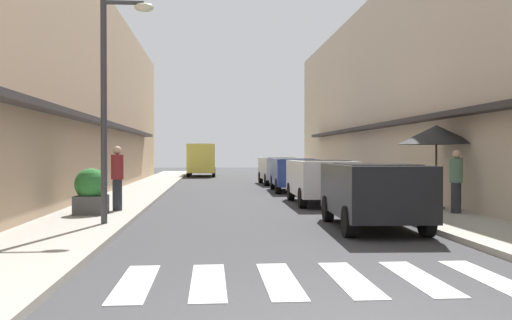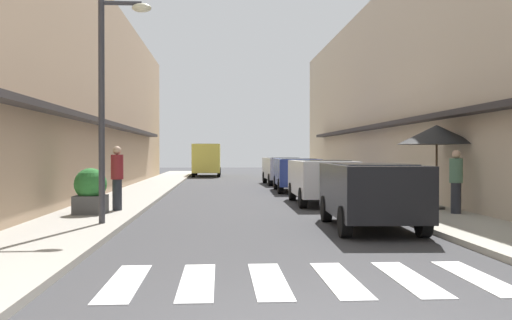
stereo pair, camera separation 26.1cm
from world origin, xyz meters
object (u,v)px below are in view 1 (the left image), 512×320
object	(u,v)px
planter_midblock	(91,191)
planter_far	(381,184)
delivery_van	(202,157)
cafe_umbrella	(436,135)
pedestrian_walking_near	(117,176)
pedestrian_walking_far	(456,180)
parked_car_near	(373,188)
street_lamp	(113,84)
parked_car_distant	(278,167)
parked_car_far	(293,171)
parked_car_mid	(320,176)

from	to	relation	value
planter_midblock	planter_far	size ratio (longest dim) A/B	1.14
delivery_van	cafe_umbrella	size ratio (longest dim) A/B	2.27
pedestrian_walking_near	pedestrian_walking_far	size ratio (longest dim) A/B	1.07
parked_car_near	pedestrian_walking_far	xyz separation A→B (m)	(2.81, 1.96, 0.07)
planter_midblock	pedestrian_walking_near	bearing A→B (deg)	57.43
parked_car_near	delivery_van	xyz separation A→B (m)	(-4.33, 29.12, 0.48)
street_lamp	parked_car_near	bearing A→B (deg)	-4.53
parked_car_distant	street_lamp	distance (m)	18.63
parked_car_far	planter_far	distance (m)	6.16
pedestrian_walking_near	parked_car_mid	bearing A→B (deg)	79.51
pedestrian_walking_far	planter_far	bearing A→B (deg)	-72.59
parked_car_mid	cafe_umbrella	xyz separation A→B (m)	(2.75, -3.04, 1.29)
cafe_umbrella	parked_car_mid	bearing A→B (deg)	132.08
planter_far	pedestrian_walking_far	size ratio (longest dim) A/B	0.63
parked_car_distant	street_lamp	size ratio (longest dim) A/B	0.81
delivery_van	planter_midblock	world-z (taller)	delivery_van
delivery_van	planter_far	world-z (taller)	delivery_van
parked_car_near	parked_car_mid	world-z (taller)	same
parked_car_far	planter_midblock	world-z (taller)	parked_car_far
planter_far	pedestrian_walking_far	xyz separation A→B (m)	(0.61, -4.61, 0.37)
parked_car_mid	parked_car_far	world-z (taller)	same
parked_car_distant	street_lamp	bearing A→B (deg)	-108.40
parked_car_near	planter_far	bearing A→B (deg)	71.42
street_lamp	pedestrian_walking_near	distance (m)	3.64
delivery_van	planter_far	xyz separation A→B (m)	(6.54, -22.56, -0.78)
street_lamp	cafe_umbrella	bearing A→B (deg)	17.22
parked_car_near	delivery_van	world-z (taller)	delivery_van
parked_car_distant	pedestrian_walking_far	distance (m)	16.28
parked_car_mid	pedestrian_walking_near	world-z (taller)	pedestrian_walking_near
planter_midblock	planter_far	world-z (taller)	planter_midblock
delivery_van	cafe_umbrella	distance (m)	26.96
parked_car_mid	pedestrian_walking_far	xyz separation A→B (m)	(2.81, -4.21, 0.07)
parked_car_far	cafe_umbrella	size ratio (longest dim) A/B	1.85
delivery_van	pedestrian_walking_near	bearing A→B (deg)	-94.16
parked_car_distant	pedestrian_walking_near	bearing A→B (deg)	-112.96
parked_car_near	pedestrian_walking_far	size ratio (longest dim) A/B	2.46
parked_car_distant	parked_car_near	bearing A→B (deg)	-90.00
parked_car_mid	parked_car_distant	bearing A→B (deg)	90.00
street_lamp	planter_midblock	xyz separation A→B (m)	(-0.91, 2.04, -2.55)
parked_car_distant	delivery_van	size ratio (longest dim) A/B	0.77
parked_car_far	pedestrian_walking_far	xyz separation A→B (m)	(2.81, -10.35, 0.07)
planter_midblock	parked_car_far	bearing A→B (deg)	55.48
street_lamp	pedestrian_walking_far	bearing A→B (deg)	9.82
parked_car_far	delivery_van	world-z (taller)	delivery_van
parked_car_far	planter_midblock	xyz separation A→B (m)	(-6.75, -9.81, -0.21)
street_lamp	parked_car_mid	bearing A→B (deg)	44.34
parked_car_mid	planter_midblock	bearing A→B (deg)	-151.50
street_lamp	planter_far	bearing A→B (deg)	37.20
parked_car_distant	planter_midblock	bearing A→B (deg)	-113.52
delivery_van	parked_car_distant	bearing A→B (deg)	-68.72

